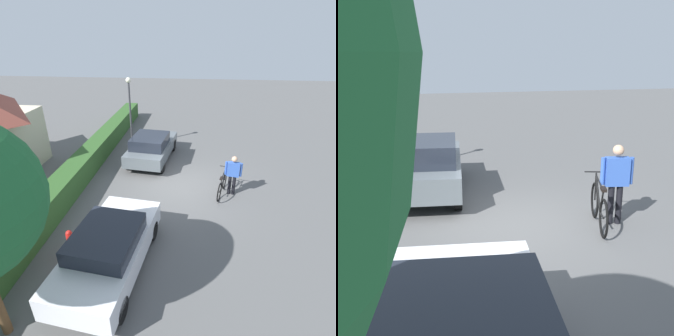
% 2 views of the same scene
% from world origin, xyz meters
% --- Properties ---
extents(ground_plane, '(60.00, 60.00, 0.00)m').
position_xyz_m(ground_plane, '(0.00, 0.00, 0.00)').
color(ground_plane, '#575757').
extents(hedge_row, '(21.07, 0.90, 1.02)m').
position_xyz_m(hedge_row, '(0.00, 4.48, 0.51)').
color(hedge_row, '#2E5625').
rests_on(hedge_row, ground).
extents(parked_car_near, '(4.33, 2.25, 1.41)m').
position_xyz_m(parked_car_near, '(-4.83, 1.62, 0.74)').
color(parked_car_near, silver).
rests_on(parked_car_near, ground).
extents(parked_car_far, '(4.18, 2.27, 1.44)m').
position_xyz_m(parked_car_far, '(2.45, 1.63, 0.75)').
color(parked_car_far, slate).
rests_on(parked_car_far, ground).
extents(bicycle, '(1.76, 0.66, 1.03)m').
position_xyz_m(bicycle, '(-0.54, -1.73, 0.42)').
color(bicycle, black).
rests_on(bicycle, ground).
extents(person_rider, '(0.28, 0.67, 1.68)m').
position_xyz_m(person_rider, '(-0.47, -2.12, 0.99)').
color(person_rider, black).
rests_on(person_rider, ground).
extents(street_lamp, '(0.28, 0.28, 3.88)m').
position_xyz_m(street_lamp, '(4.11, 3.05, 2.54)').
color(street_lamp, '#38383D').
rests_on(street_lamp, ground).
extents(fire_hydrant, '(0.20, 0.20, 0.81)m').
position_xyz_m(fire_hydrant, '(-4.35, 3.00, 0.41)').
color(fire_hydrant, red).
rests_on(fire_hydrant, ground).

